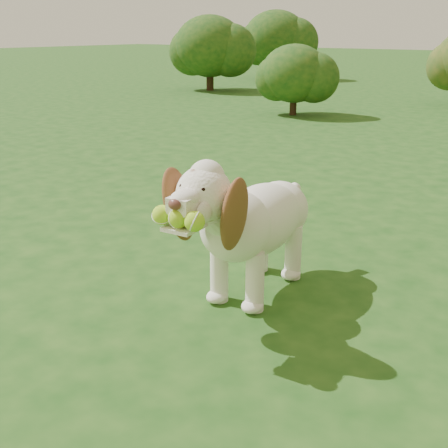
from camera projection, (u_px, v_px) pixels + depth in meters
The scene contains 5 objects.
ground at pixel (304, 301), 3.17m from camera, with size 80.00×80.00×0.00m, color #184413.
dog at pixel (250, 218), 3.09m from camera, with size 0.51×1.36×0.88m.
shrub_a at pixel (294, 74), 9.76m from camera, with size 1.17×1.17×1.22m.
shrub_g at pixel (276, 38), 16.81m from camera, with size 1.93×1.93×2.00m.
shrub_e at pixel (210, 46), 13.63m from camera, with size 1.72×1.72×1.78m.
Camera 1 is at (1.30, -2.57, 1.46)m, focal length 45.00 mm.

